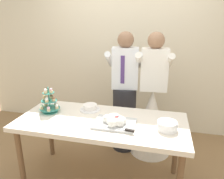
% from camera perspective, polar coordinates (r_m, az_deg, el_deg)
% --- Properties ---
extents(ground_plane, '(8.00, 8.00, 0.00)m').
position_cam_1_polar(ground_plane, '(2.74, -2.61, -22.81)').
color(ground_plane, olive).
extents(rear_wall, '(5.20, 0.10, 2.90)m').
position_cam_1_polar(rear_wall, '(3.53, 3.92, 12.50)').
color(rear_wall, beige).
rests_on(rear_wall, ground_plane).
extents(dessert_table, '(1.80, 0.80, 0.78)m').
position_cam_1_polar(dessert_table, '(2.34, -2.86, -9.72)').
color(dessert_table, silver).
rests_on(dessert_table, ground_plane).
extents(cupcake_stand, '(0.23, 0.23, 0.31)m').
position_cam_1_polar(cupcake_stand, '(2.55, -16.41, -3.38)').
color(cupcake_stand, teal).
rests_on(cupcake_stand, dessert_table).
extents(main_cake_tray, '(0.43, 0.32, 0.12)m').
position_cam_1_polar(main_cake_tray, '(2.18, 0.70, -8.44)').
color(main_cake_tray, silver).
rests_on(main_cake_tray, dessert_table).
extents(plate_stack, '(0.20, 0.19, 0.09)m').
position_cam_1_polar(plate_stack, '(2.16, 14.58, -9.35)').
color(plate_stack, white).
rests_on(plate_stack, dessert_table).
extents(round_cake, '(0.24, 0.24, 0.07)m').
position_cam_1_polar(round_cake, '(2.54, -5.88, -4.81)').
color(round_cake, white).
rests_on(round_cake, dessert_table).
extents(person_groom, '(0.52, 0.54, 1.66)m').
position_cam_1_polar(person_groom, '(2.94, 3.36, -2.73)').
color(person_groom, '#232328').
rests_on(person_groom, ground_plane).
extents(person_bride, '(0.56, 0.56, 1.66)m').
position_cam_1_polar(person_bride, '(2.96, 10.54, -6.29)').
color(person_bride, white).
rests_on(person_bride, ground_plane).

